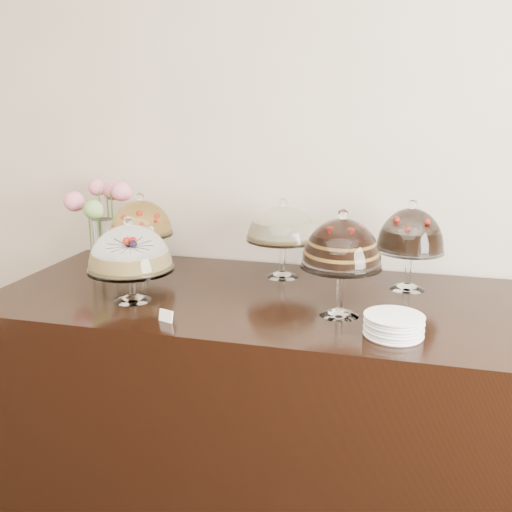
% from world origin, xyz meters
% --- Properties ---
extents(wall_back, '(5.00, 0.04, 3.00)m').
position_xyz_m(wall_back, '(0.00, 3.00, 1.50)').
color(wall_back, beige).
rests_on(wall_back, ground).
extents(display_counter, '(2.20, 1.00, 0.90)m').
position_xyz_m(display_counter, '(-0.04, 2.45, 0.45)').
color(display_counter, black).
rests_on(display_counter, ground).
extents(cake_stand_sugar_sponge, '(0.34, 0.34, 0.35)m').
position_xyz_m(cake_stand_sugar_sponge, '(-0.52, 2.25, 1.10)').
color(cake_stand_sugar_sponge, white).
rests_on(cake_stand_sugar_sponge, display_counter).
extents(cake_stand_choco_layer, '(0.30, 0.30, 0.40)m').
position_xyz_m(cake_stand_choco_layer, '(0.31, 2.30, 1.16)').
color(cake_stand_choco_layer, white).
rests_on(cake_stand_choco_layer, display_counter).
extents(cake_stand_cheesecake, '(0.33, 0.33, 0.36)m').
position_xyz_m(cake_stand_cheesecake, '(-0.01, 2.73, 1.14)').
color(cake_stand_cheesecake, white).
rests_on(cake_stand_cheesecake, display_counter).
extents(cake_stand_dark_choco, '(0.29, 0.29, 0.39)m').
position_xyz_m(cake_stand_dark_choco, '(0.55, 2.69, 1.14)').
color(cake_stand_dark_choco, white).
rests_on(cake_stand_dark_choco, display_counter).
extents(cake_stand_fruit_tart, '(0.30, 0.30, 0.36)m').
position_xyz_m(cake_stand_fruit_tart, '(-0.70, 2.72, 1.13)').
color(cake_stand_fruit_tart, white).
rests_on(cake_stand_fruit_tart, display_counter).
extents(flower_vase, '(0.31, 0.30, 0.40)m').
position_xyz_m(flower_vase, '(-0.94, 2.79, 1.14)').
color(flower_vase, white).
rests_on(flower_vase, display_counter).
extents(plate_stack, '(0.20, 0.20, 0.07)m').
position_xyz_m(plate_stack, '(0.51, 2.15, 0.94)').
color(plate_stack, white).
rests_on(plate_stack, display_counter).
extents(price_card_left, '(0.06, 0.03, 0.04)m').
position_xyz_m(price_card_left, '(-0.29, 2.07, 0.92)').
color(price_card_left, white).
rests_on(price_card_left, display_counter).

